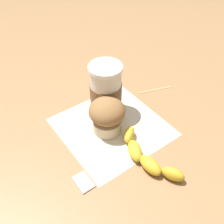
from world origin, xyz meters
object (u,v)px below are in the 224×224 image
object	(u,v)px
banana	(145,156)
sugar_packet	(83,182)
muffin	(106,114)
coffee_cup	(106,90)

from	to	relation	value
banana	sugar_packet	size ratio (longest dim) A/B	4.09
muffin	sugar_packet	distance (m)	0.18
muffin	banana	world-z (taller)	muffin
muffin	sugar_packet	size ratio (longest dim) A/B	1.93
sugar_packet	muffin	bearing A→B (deg)	128.72
coffee_cup	sugar_packet	size ratio (longest dim) A/B	2.96
coffee_cup	muffin	distance (m)	0.08
banana	sugar_packet	distance (m)	0.16
muffin	banana	size ratio (longest dim) A/B	0.47
muffin	coffee_cup	bearing A→B (deg)	147.13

